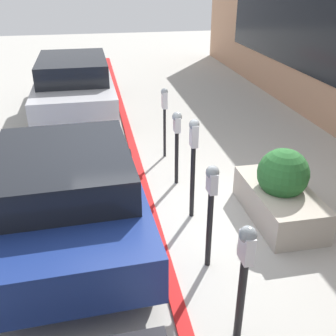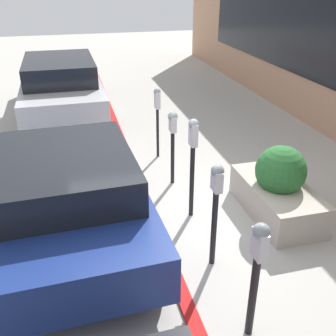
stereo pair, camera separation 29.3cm
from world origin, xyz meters
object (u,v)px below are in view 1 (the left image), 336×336
parking_meter_second (211,199)px  parking_meter_middle (193,152)px  parked_car_middle (67,190)px  parked_car_rear (74,82)px  parking_meter_farthest (165,108)px  parking_meter_nearest (245,266)px  parking_meter_fourth (177,133)px  planter_box (280,192)px

parking_meter_second → parking_meter_middle: bearing=-3.7°
parked_car_middle → parked_car_rear: size_ratio=0.83×
parking_meter_middle → parked_car_rear: bearing=18.0°
parking_meter_farthest → parked_car_middle: (-2.33, 1.74, -0.29)m
parking_meter_nearest → parking_meter_fourth: size_ratio=1.03×
parking_meter_middle → parking_meter_fourth: parking_meter_middle is taller
parking_meter_nearest → planter_box: size_ratio=0.82×
parking_meter_middle → parking_meter_farthest: (2.17, 0.00, -0.04)m
parking_meter_second → parking_meter_fourth: 2.16m
parking_meter_fourth → parked_car_rear: bearing=21.9°
parking_meter_middle → parking_meter_fourth: 1.05m
parking_meter_fourth → parking_meter_middle: bearing=-179.5°
parking_meter_middle → parking_meter_fourth: (1.05, 0.01, -0.11)m
parking_meter_fourth → parking_meter_second: bearing=178.3°
parking_meter_farthest → parked_car_middle: size_ratio=0.36×
parking_meter_nearest → parking_meter_middle: parking_meter_middle is taller
parked_car_rear → parking_meter_second: bearing=-166.1°
parked_car_rear → parked_car_middle: bearing=179.4°
parking_meter_second → parked_car_middle: (0.95, 1.68, -0.24)m
parking_meter_middle → parked_car_middle: 1.79m
planter_box → parking_meter_nearest: bearing=145.4°
planter_box → parked_car_middle: size_ratio=0.42×
parking_meter_second → parking_meter_middle: parking_meter_middle is taller
parking_meter_second → parked_car_middle: bearing=60.3°
parking_meter_fourth → parked_car_rear: parked_car_rear is taller
parking_meter_middle → parking_meter_fourth: bearing=0.5°
parking_meter_farthest → planter_box: bearing=-152.8°
planter_box → parking_meter_second: bearing=122.2°
parking_meter_second → parked_car_middle: size_ratio=0.36×
parking_meter_nearest → parking_meter_middle: 2.22m
parking_meter_middle → parked_car_rear: (5.37, 1.75, -0.28)m
planter_box → parking_meter_farthest: bearing=27.2°
parking_meter_nearest → parking_meter_fourth: (3.26, -0.07, 0.03)m
parking_meter_middle → parking_meter_fourth: size_ratio=1.19×
parking_meter_middle → parking_meter_farthest: size_ratio=1.11×
parking_meter_nearest → parking_meter_middle: (2.22, -0.08, 0.15)m
parking_meter_second → parking_meter_fourth: parking_meter_second is taller
parking_meter_nearest → planter_box: (1.94, -1.33, -0.48)m
parking_meter_middle → parked_car_middle: (-0.16, 1.75, -0.33)m
planter_box → parked_car_rear: 6.40m
parking_meter_second → parking_meter_middle: 1.12m
parking_meter_fourth → parking_meter_farthest: 1.13m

